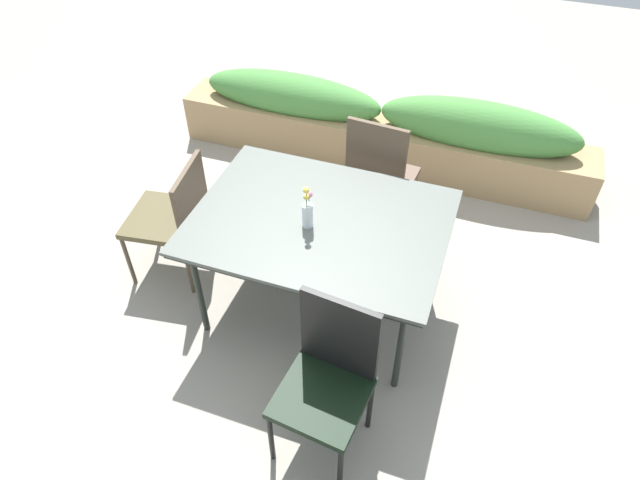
# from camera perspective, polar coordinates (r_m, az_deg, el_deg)

# --- Properties ---
(ground_plane) EXTENTS (12.00, 12.00, 0.00)m
(ground_plane) POSITION_cam_1_polar(r_m,az_deg,el_deg) (3.78, -0.56, -5.46)
(ground_plane) COLOR gray
(dining_table) EXTENTS (1.44, 1.08, 0.74)m
(dining_table) POSITION_cam_1_polar(r_m,az_deg,el_deg) (3.22, -0.00, 1.47)
(dining_table) COLOR #4C514C
(dining_table) RESTS_ON ground
(chair_end_left) EXTENTS (0.52, 0.52, 0.86)m
(chair_end_left) POSITION_cam_1_polar(r_m,az_deg,el_deg) (3.73, -14.57, 2.63)
(chair_end_left) COLOR #4A4126
(chair_end_left) RESTS_ON ground
(chair_near_right) EXTENTS (0.46, 0.46, 0.94)m
(chair_near_right) POSITION_cam_1_polar(r_m,az_deg,el_deg) (2.78, 0.91, -13.47)
(chair_near_right) COLOR black
(chair_near_right) RESTS_ON ground
(chair_far_side) EXTENTS (0.46, 0.46, 0.99)m
(chair_far_side) POSITION_cam_1_polar(r_m,az_deg,el_deg) (3.89, 6.05, 6.72)
(chair_far_side) COLOR brown
(chair_far_side) RESTS_ON ground
(flower_vase) EXTENTS (0.06, 0.07, 0.28)m
(flower_vase) POSITION_cam_1_polar(r_m,az_deg,el_deg) (3.08, -1.28, 2.96)
(flower_vase) COLOR silver
(flower_vase) RESTS_ON dining_table
(planter_box) EXTENTS (3.42, 0.42, 0.72)m
(planter_box) POSITION_cam_1_polar(r_m,az_deg,el_deg) (4.73, 6.29, 11.09)
(planter_box) COLOR #9E7F56
(planter_box) RESTS_ON ground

